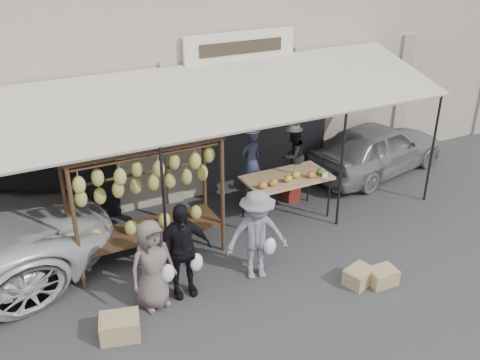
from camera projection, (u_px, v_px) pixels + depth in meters
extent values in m
plane|color=#2D2D30|center=(252.00, 292.00, 8.63)|extent=(90.00, 90.00, 0.00)
cube|color=#AA9B89|center=(122.00, 12.00, 12.32)|extent=(24.00, 6.00, 7.00)
cube|color=#232328|center=(267.00, 130.00, 11.75)|extent=(3.00, 0.10, 2.50)
cube|color=black|center=(45.00, 171.00, 9.85)|extent=(2.60, 0.10, 2.50)
cube|color=silver|center=(240.00, 47.00, 10.58)|extent=(2.40, 0.10, 0.60)
cube|color=#BAB19B|center=(192.00, 99.00, 9.34)|extent=(10.00, 2.34, 0.63)
cylinder|color=black|center=(165.00, 212.00, 8.65)|extent=(0.05, 0.05, 2.30)
cylinder|color=black|center=(341.00, 171.00, 10.06)|extent=(0.05, 0.05, 2.30)
cylinder|color=black|center=(432.00, 150.00, 10.98)|extent=(0.05, 0.05, 2.30)
cylinder|color=#3A2315|center=(76.00, 230.00, 8.25)|extent=(0.07, 0.07, 2.20)
cylinder|color=#3A2315|center=(223.00, 196.00, 9.25)|extent=(0.07, 0.07, 2.20)
cylinder|color=#3A2315|center=(66.00, 208.00, 8.89)|extent=(0.07, 0.07, 2.20)
cylinder|color=#3A2315|center=(204.00, 179.00, 9.90)|extent=(0.07, 0.07, 2.20)
cube|color=#3A2315|center=(141.00, 142.00, 8.59)|extent=(2.60, 0.90, 0.07)
cylinder|color=#3A2315|center=(148.00, 156.00, 8.36)|extent=(2.50, 0.05, 0.05)
cylinder|color=#3A2315|center=(135.00, 142.00, 8.92)|extent=(2.50, 0.05, 0.05)
cylinder|color=#3A2315|center=(143.00, 173.00, 8.83)|extent=(2.50, 0.05, 0.05)
cube|color=#3A2315|center=(148.00, 230.00, 9.31)|extent=(2.50, 0.80, 0.05)
ellipsoid|color=#D7D55D|center=(79.00, 185.00, 8.03)|extent=(0.20, 0.18, 0.30)
ellipsoid|color=#D7D55D|center=(98.00, 177.00, 8.28)|extent=(0.20, 0.18, 0.30)
ellipsoid|color=#D7D55D|center=(120.00, 177.00, 8.28)|extent=(0.20, 0.18, 0.30)
ellipsoid|color=#D7D55D|center=(137.00, 168.00, 8.52)|extent=(0.20, 0.18, 0.30)
ellipsoid|color=#D7D55D|center=(159.00, 169.00, 8.53)|extent=(0.20, 0.18, 0.30)
ellipsoid|color=#D7D55D|center=(174.00, 161.00, 8.78)|extent=(0.20, 0.18, 0.30)
ellipsoid|color=#D7D55D|center=(195.00, 161.00, 8.78)|extent=(0.20, 0.18, 0.30)
ellipsoid|color=#D7D55D|center=(209.00, 155.00, 9.03)|extent=(0.20, 0.18, 0.30)
ellipsoid|color=#D7D55D|center=(81.00, 199.00, 8.51)|extent=(0.20, 0.18, 0.30)
ellipsoid|color=#D7D55D|center=(100.00, 196.00, 8.64)|extent=(0.20, 0.18, 0.30)
ellipsoid|color=#D7D55D|center=(118.00, 190.00, 8.74)|extent=(0.20, 0.18, 0.30)
ellipsoid|color=#D7D55D|center=(136.00, 186.00, 8.86)|extent=(0.20, 0.18, 0.30)
ellipsoid|color=#D7D55D|center=(153.00, 183.00, 8.99)|extent=(0.20, 0.18, 0.30)
ellipsoid|color=#D7D55D|center=(170.00, 180.00, 9.12)|extent=(0.20, 0.18, 0.30)
ellipsoid|color=#D7D55D|center=(186.00, 177.00, 9.24)|extent=(0.20, 0.18, 0.30)
ellipsoid|color=#D7D55D|center=(202.00, 173.00, 9.35)|extent=(0.20, 0.18, 0.30)
cube|color=tan|center=(287.00, 178.00, 10.44)|extent=(1.70, 0.90, 0.05)
cylinder|color=black|center=(261.00, 215.00, 10.03)|extent=(0.04, 0.04, 0.85)
cylinder|color=black|center=(329.00, 198.00, 10.65)|extent=(0.04, 0.04, 0.85)
cylinder|color=black|center=(243.00, 198.00, 10.63)|extent=(0.04, 0.04, 0.85)
cylinder|color=black|center=(308.00, 183.00, 11.25)|extent=(0.04, 0.04, 0.85)
ellipsoid|color=orange|center=(263.00, 185.00, 9.94)|extent=(0.18, 0.14, 0.14)
ellipsoid|color=orange|center=(273.00, 182.00, 10.04)|extent=(0.18, 0.14, 0.14)
ellipsoid|color=gold|center=(288.00, 179.00, 10.18)|extent=(0.18, 0.14, 0.14)
ellipsoid|color=gold|center=(296.00, 175.00, 10.34)|extent=(0.18, 0.14, 0.14)
ellipsoid|color=orange|center=(312.00, 175.00, 10.35)|extent=(0.18, 0.14, 0.14)
ellipsoid|color=#477226|center=(321.00, 171.00, 10.49)|extent=(0.18, 0.14, 0.14)
imported|color=#313755|center=(251.00, 160.00, 10.73)|extent=(0.54, 0.41, 1.34)
imported|color=black|center=(293.00, 156.00, 11.04)|extent=(0.72, 0.64, 1.23)
imported|color=#645754|center=(152.00, 265.00, 8.04)|extent=(0.80, 0.60, 1.49)
imported|color=black|center=(181.00, 250.00, 8.27)|extent=(0.98, 0.48, 1.62)
imported|color=slate|center=(257.00, 235.00, 8.69)|extent=(1.14, 0.82, 1.59)
cube|color=maroon|center=(251.00, 198.00, 11.11)|extent=(0.31, 0.31, 0.40)
cube|color=maroon|center=(291.00, 191.00, 11.40)|extent=(0.30, 0.30, 0.41)
cube|color=tan|center=(359.00, 276.00, 8.78)|extent=(0.55, 0.47, 0.28)
cube|color=tan|center=(382.00, 276.00, 8.78)|extent=(0.48, 0.38, 0.28)
cube|color=tan|center=(120.00, 327.00, 7.65)|extent=(0.65, 0.55, 0.34)
imported|color=gray|center=(377.00, 148.00, 12.48)|extent=(3.86, 2.18, 1.24)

